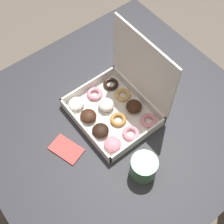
# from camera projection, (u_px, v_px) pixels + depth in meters

# --- Properties ---
(ground_plane) EXTENTS (8.00, 8.00, 0.00)m
(ground_plane) POSITION_uv_depth(u_px,v_px,m) (115.00, 183.00, 1.86)
(ground_plane) COLOR #6B6054
(dining_table) EXTENTS (0.99, 1.04, 0.76)m
(dining_table) POSITION_uv_depth(u_px,v_px,m) (116.00, 131.00, 1.30)
(dining_table) COLOR #2D2D33
(dining_table) RESTS_ON ground_plane
(donut_box) EXTENTS (0.32, 0.28, 0.32)m
(donut_box) POSITION_uv_depth(u_px,v_px,m) (118.00, 103.00, 1.18)
(donut_box) COLOR silver
(donut_box) RESTS_ON dining_table
(coffee_mug) EXTENTS (0.09, 0.09, 0.09)m
(coffee_mug) POSITION_uv_depth(u_px,v_px,m) (144.00, 167.00, 1.06)
(coffee_mug) COLOR #4C8456
(coffee_mug) RESTS_ON dining_table
(paper_napkin) EXTENTS (0.14, 0.11, 0.01)m
(paper_napkin) POSITION_uv_depth(u_px,v_px,m) (66.00, 149.00, 1.14)
(paper_napkin) COLOR #CC4C47
(paper_napkin) RESTS_ON dining_table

